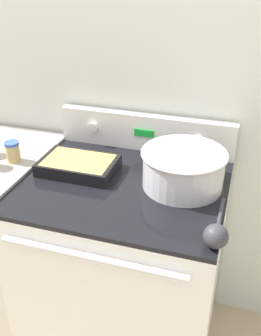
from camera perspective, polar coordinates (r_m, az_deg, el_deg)
kitchen_wall at (r=1.73m, az=2.97°, el=13.96°), size 8.00×0.05×2.50m
stove_range at (r=1.81m, az=-0.79°, el=-14.43°), size 0.80×0.71×0.90m
control_panel at (r=1.77m, az=2.26°, el=5.23°), size 0.80×0.07×0.17m
mixing_bowl at (r=1.49m, az=7.69°, el=0.15°), size 0.33×0.33×0.15m
casserole_dish at (r=1.62m, az=-7.55°, el=0.47°), size 0.31×0.20×0.05m
ladle at (r=1.25m, az=12.33°, el=-9.42°), size 0.08×0.30×0.08m
spice_jar_blue_cap at (r=1.72m, az=-16.72°, el=2.31°), size 0.06×0.06×0.09m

